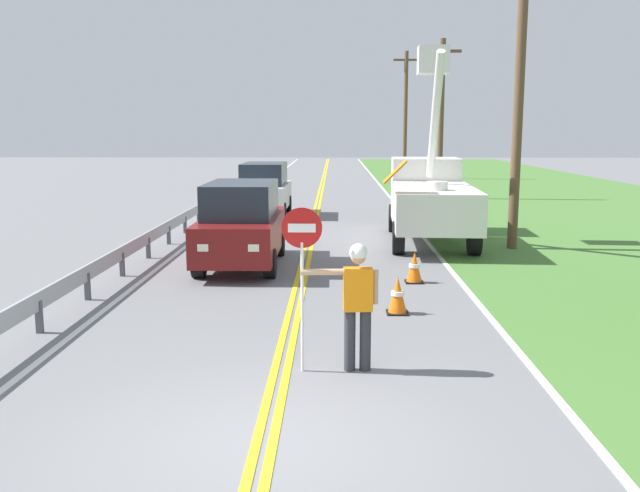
{
  "coord_description": "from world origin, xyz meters",
  "views": [
    {
      "loc": [
        0.75,
        -7.02,
        3.37
      ],
      "look_at": [
        0.48,
        5.84,
        1.2
      ],
      "focal_mm": 38.61,
      "sensor_mm": 36.0,
      "label": 1
    }
  ],
  "objects_px": {
    "utility_pole_far": "(405,113)",
    "utility_pole_mid": "(441,116)",
    "utility_bucket_truck": "(430,194)",
    "utility_pole_near": "(519,87)",
    "stop_sign_paddle": "(302,252)",
    "oncoming_suv_nearest": "(242,224)",
    "traffic_cone_mid": "(414,268)",
    "oncoming_suv_second": "(264,189)",
    "flagger_worker": "(357,299)",
    "traffic_cone_lead": "(398,296)"
  },
  "relations": [
    {
      "from": "oncoming_suv_nearest",
      "to": "traffic_cone_lead",
      "type": "relative_size",
      "value": 6.59
    },
    {
      "from": "utility_pole_far",
      "to": "traffic_cone_mid",
      "type": "distance_m",
      "value": 34.3
    },
    {
      "from": "utility_pole_far",
      "to": "traffic_cone_lead",
      "type": "height_order",
      "value": "utility_pole_far"
    },
    {
      "from": "utility_bucket_truck",
      "to": "utility_pole_near",
      "type": "relative_size",
      "value": 0.79
    },
    {
      "from": "utility_bucket_truck",
      "to": "traffic_cone_mid",
      "type": "relative_size",
      "value": 9.88
    },
    {
      "from": "oncoming_suv_second",
      "to": "utility_pole_far",
      "type": "height_order",
      "value": "utility_pole_far"
    },
    {
      "from": "utility_bucket_truck",
      "to": "traffic_cone_mid",
      "type": "xyz_separation_m",
      "value": [
        -1.13,
        -6.06,
        -1.09
      ]
    },
    {
      "from": "stop_sign_paddle",
      "to": "oncoming_suv_nearest",
      "type": "xyz_separation_m",
      "value": [
        -1.87,
        7.64,
        -0.65
      ]
    },
    {
      "from": "flagger_worker",
      "to": "traffic_cone_mid",
      "type": "bearing_deg",
      "value": 75.61
    },
    {
      "from": "utility_pole_near",
      "to": "utility_pole_far",
      "type": "height_order",
      "value": "utility_pole_far"
    },
    {
      "from": "utility_pole_mid",
      "to": "traffic_cone_lead",
      "type": "height_order",
      "value": "utility_pole_mid"
    },
    {
      "from": "utility_bucket_truck",
      "to": "oncoming_suv_nearest",
      "type": "xyz_separation_m",
      "value": [
        -5.24,
        -4.22,
        -0.37
      ]
    },
    {
      "from": "utility_pole_far",
      "to": "traffic_cone_mid",
      "type": "bearing_deg",
      "value": -95.32
    },
    {
      "from": "utility_bucket_truck",
      "to": "stop_sign_paddle",
      "type": "bearing_deg",
      "value": -105.89
    },
    {
      "from": "stop_sign_paddle",
      "to": "flagger_worker",
      "type": "bearing_deg",
      "value": 3.83
    },
    {
      "from": "flagger_worker",
      "to": "utility_pole_near",
      "type": "height_order",
      "value": "utility_pole_near"
    },
    {
      "from": "utility_pole_near",
      "to": "traffic_cone_lead",
      "type": "height_order",
      "value": "utility_pole_near"
    },
    {
      "from": "stop_sign_paddle",
      "to": "traffic_cone_lead",
      "type": "relative_size",
      "value": 3.33
    },
    {
      "from": "traffic_cone_lead",
      "to": "traffic_cone_mid",
      "type": "relative_size",
      "value": 1.0
    },
    {
      "from": "utility_bucket_truck",
      "to": "traffic_cone_lead",
      "type": "bearing_deg",
      "value": -101.35
    },
    {
      "from": "utility_bucket_truck",
      "to": "flagger_worker",
      "type": "bearing_deg",
      "value": -102.46
    },
    {
      "from": "oncoming_suv_nearest",
      "to": "utility_pole_mid",
      "type": "height_order",
      "value": "utility_pole_mid"
    },
    {
      "from": "utility_pole_mid",
      "to": "traffic_cone_mid",
      "type": "relative_size",
      "value": 11.08
    },
    {
      "from": "stop_sign_paddle",
      "to": "traffic_cone_mid",
      "type": "height_order",
      "value": "stop_sign_paddle"
    },
    {
      "from": "flagger_worker",
      "to": "oncoming_suv_second",
      "type": "height_order",
      "value": "oncoming_suv_second"
    },
    {
      "from": "utility_pole_far",
      "to": "traffic_cone_lead",
      "type": "bearing_deg",
      "value": -95.89
    },
    {
      "from": "stop_sign_paddle",
      "to": "utility_pole_near",
      "type": "xyz_separation_m",
      "value": [
        5.59,
        10.41,
        2.85
      ]
    },
    {
      "from": "traffic_cone_mid",
      "to": "utility_pole_mid",
      "type": "bearing_deg",
      "value": 79.94
    },
    {
      "from": "oncoming_suv_second",
      "to": "traffic_cone_mid",
      "type": "distance_m",
      "value": 12.96
    },
    {
      "from": "utility_pole_mid",
      "to": "traffic_cone_mid",
      "type": "height_order",
      "value": "utility_pole_mid"
    },
    {
      "from": "flagger_worker",
      "to": "utility_pole_near",
      "type": "relative_size",
      "value": 0.21
    },
    {
      "from": "utility_bucket_truck",
      "to": "utility_pole_mid",
      "type": "relative_size",
      "value": 0.89
    },
    {
      "from": "oncoming_suv_nearest",
      "to": "utility_pole_near",
      "type": "height_order",
      "value": "utility_pole_near"
    },
    {
      "from": "oncoming_suv_nearest",
      "to": "utility_pole_far",
      "type": "xyz_separation_m",
      "value": [
        7.27,
        32.05,
        3.51
      ]
    },
    {
      "from": "utility_pole_far",
      "to": "utility_pole_mid",
      "type": "bearing_deg",
      "value": -88.88
    },
    {
      "from": "flagger_worker",
      "to": "traffic_cone_lead",
      "type": "bearing_deg",
      "value": 74.46
    },
    {
      "from": "utility_pole_mid",
      "to": "utility_pole_far",
      "type": "relative_size",
      "value": 0.88
    },
    {
      "from": "oncoming_suv_nearest",
      "to": "flagger_worker",
      "type": "bearing_deg",
      "value": -70.85
    },
    {
      "from": "oncoming_suv_second",
      "to": "utility_pole_far",
      "type": "xyz_separation_m",
      "value": [
        7.74,
        21.79,
        3.51
      ]
    },
    {
      "from": "flagger_worker",
      "to": "traffic_cone_lead",
      "type": "relative_size",
      "value": 2.61
    },
    {
      "from": "oncoming_suv_nearest",
      "to": "utility_pole_far",
      "type": "bearing_deg",
      "value": 77.23
    },
    {
      "from": "stop_sign_paddle",
      "to": "traffic_cone_mid",
      "type": "relative_size",
      "value": 3.33
    },
    {
      "from": "stop_sign_paddle",
      "to": "oncoming_suv_nearest",
      "type": "height_order",
      "value": "stop_sign_paddle"
    },
    {
      "from": "traffic_cone_mid",
      "to": "utility_pole_far",
      "type": "bearing_deg",
      "value": 84.68
    },
    {
      "from": "oncoming_suv_second",
      "to": "stop_sign_paddle",
      "type": "bearing_deg",
      "value": -82.56
    },
    {
      "from": "utility_pole_far",
      "to": "utility_pole_near",
      "type": "bearing_deg",
      "value": -89.63
    },
    {
      "from": "utility_bucket_truck",
      "to": "oncoming_suv_nearest",
      "type": "bearing_deg",
      "value": -141.18
    },
    {
      "from": "utility_bucket_truck",
      "to": "traffic_cone_lead",
      "type": "distance_m",
      "value": 8.95
    },
    {
      "from": "utility_pole_far",
      "to": "traffic_cone_mid",
      "type": "relative_size",
      "value": 12.53
    },
    {
      "from": "stop_sign_paddle",
      "to": "oncoming_suv_nearest",
      "type": "bearing_deg",
      "value": 103.73
    }
  ]
}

